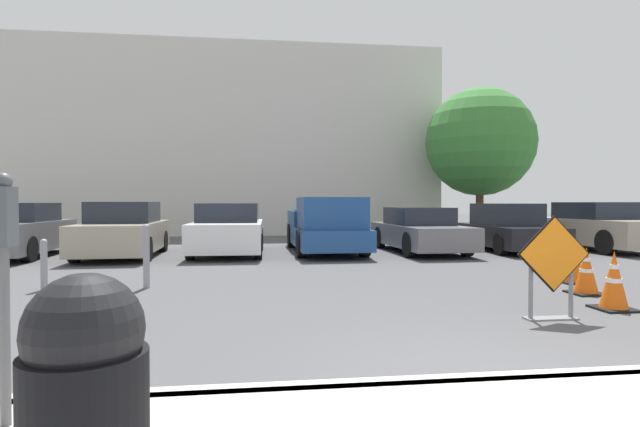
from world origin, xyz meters
name	(u,v)px	position (x,y,z in m)	size (l,w,h in m)	color
ground_plane	(327,256)	(0.00, 10.00, 0.00)	(96.00, 96.00, 0.00)	#4C4C4F
curb_lip	(508,384)	(0.00, 0.00, 0.07)	(27.04, 0.20, 0.14)	beige
road_closed_sign	(553,264)	(1.77, 2.20, 0.71)	(0.96, 0.20, 1.32)	black
traffic_cone_nearest	(614,281)	(2.95, 2.66, 0.39)	(0.50, 0.50, 0.81)	black
traffic_cone_second	(586,271)	(3.34, 3.78, 0.37)	(0.50, 0.50, 0.76)	black
traffic_cone_third	(574,261)	(3.85, 4.84, 0.40)	(0.50, 0.50, 0.83)	black
traffic_cone_fourth	(569,256)	(4.39, 5.80, 0.39)	(0.44, 0.44, 0.80)	black
traffic_cone_fifth	(555,254)	(4.81, 6.92, 0.32)	(0.49, 0.49, 0.65)	black
parked_car_nearest	(17,232)	(-8.34, 10.75, 0.69)	(1.93, 4.25, 1.47)	slate
parked_car_second	(124,231)	(-5.53, 10.55, 0.69)	(1.98, 4.29, 1.49)	#A39984
parked_car_third	(228,230)	(-2.72, 10.75, 0.68)	(2.01, 4.17, 1.45)	white
pickup_truck	(326,228)	(0.10, 10.78, 0.73)	(2.01, 5.16, 1.61)	navy
parked_car_fourth	(419,231)	(2.90, 10.76, 0.63)	(1.94, 4.65, 1.33)	slate
parked_car_fifth	(507,229)	(5.71, 10.82, 0.66)	(1.96, 4.30, 1.44)	black
parked_car_sixth	(595,227)	(8.52, 10.63, 0.70)	(1.96, 4.51, 1.48)	#A39984
trash_bin	(85,396)	(-2.65, -1.43, 0.67)	(0.52, 0.52, 1.05)	black
bollard_nearest	(146,254)	(-3.82, 5.29, 0.58)	(0.12, 0.12, 1.10)	gray
bollard_second	(44,263)	(-5.49, 5.29, 0.46)	(0.12, 0.12, 0.87)	gray
parking_meter	(4,254)	(-3.43, -0.43, 1.17)	(0.11, 0.15, 1.52)	#59595B
building_facade_backdrop	(223,144)	(-3.53, 21.00, 4.30)	(20.16, 5.00, 8.60)	beige
street_tree_behind_lot	(480,142)	(7.48, 16.51, 4.03)	(4.56, 4.56, 6.32)	#513823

